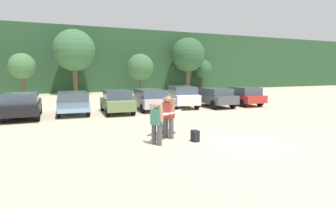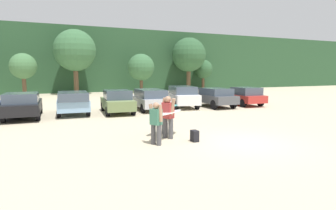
% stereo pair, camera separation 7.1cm
% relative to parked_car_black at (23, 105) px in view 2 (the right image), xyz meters
% --- Properties ---
extents(ground_plane, '(120.00, 120.00, 0.00)m').
position_rel_parked_car_black_xyz_m(ground_plane, '(8.44, -9.89, -0.81)').
color(ground_plane, '#C1B293').
extents(hillside_ridge, '(108.00, 12.00, 8.75)m').
position_rel_parked_car_black_xyz_m(hillside_ridge, '(8.44, 25.78, 3.57)').
color(hillside_ridge, '#284C2D').
rests_on(hillside_ridge, ground_plane).
extents(tree_center_right, '(2.84, 2.84, 4.80)m').
position_rel_parked_car_black_xyz_m(tree_center_right, '(-1.11, 16.02, 2.54)').
color(tree_center_right, brown).
rests_on(tree_center_right, ground_plane).
extents(tree_left, '(5.01, 5.01, 7.83)m').
position_rel_parked_car_black_xyz_m(tree_left, '(4.48, 17.02, 4.49)').
color(tree_left, brown).
rests_on(tree_left, ground_plane).
extents(tree_far_right, '(3.50, 3.50, 5.10)m').
position_rel_parked_car_black_xyz_m(tree_far_right, '(12.60, 16.41, 2.53)').
color(tree_far_right, brown).
rests_on(tree_far_right, ground_plane).
extents(tree_center_left, '(4.87, 4.87, 7.63)m').
position_rel_parked_car_black_xyz_m(tree_center_left, '(20.09, 17.33, 4.35)').
color(tree_center_left, brown).
rests_on(tree_center_left, ground_plane).
extents(tree_right, '(2.86, 2.86, 4.60)m').
position_rel_parked_car_black_xyz_m(tree_right, '(23.22, 18.53, 2.33)').
color(tree_right, brown).
rests_on(tree_right, ground_plane).
extents(parked_car_black, '(2.00, 4.53, 1.53)m').
position_rel_parked_car_black_xyz_m(parked_car_black, '(0.00, 0.00, 0.00)').
color(parked_car_black, black).
rests_on(parked_car_black, ground_plane).
extents(parked_car_sky_blue, '(2.08, 4.71, 1.51)m').
position_rel_parked_car_black_xyz_m(parked_car_sky_blue, '(2.86, 0.43, 0.02)').
color(parked_car_sky_blue, '#84ADD1').
rests_on(parked_car_sky_blue, ground_plane).
extents(parked_car_olive_green, '(2.03, 4.08, 1.55)m').
position_rel_parked_car_black_xyz_m(parked_car_olive_green, '(5.65, -0.15, -0.02)').
color(parked_car_olive_green, '#6B7F4C').
rests_on(parked_car_olive_green, ground_plane).
extents(parked_car_silver, '(2.00, 4.55, 1.51)m').
position_rel_parked_car_black_xyz_m(parked_car_silver, '(8.12, 0.49, -0.00)').
color(parked_car_silver, silver).
rests_on(parked_car_silver, ground_plane).
extents(parked_car_white, '(2.49, 4.47, 1.66)m').
position_rel_parked_car_black_xyz_m(parked_car_white, '(10.91, 0.76, 0.07)').
color(parked_car_white, white).
rests_on(parked_car_white, ground_plane).
extents(parked_car_dark_gray, '(1.99, 4.05, 1.48)m').
position_rel_parked_car_black_xyz_m(parked_car_dark_gray, '(13.38, -0.02, 0.00)').
color(parked_car_dark_gray, '#4C4F54').
rests_on(parked_car_dark_gray, ground_plane).
extents(parked_car_red, '(2.05, 4.58, 1.50)m').
position_rel_parked_car_black_xyz_m(parked_car_red, '(16.26, 0.21, -0.04)').
color(parked_car_red, '#B72D28').
rests_on(parked_car_red, ground_plane).
extents(person_adult, '(0.49, 0.74, 1.77)m').
position_rel_parked_car_black_xyz_m(person_adult, '(5.99, -8.01, 0.19)').
color(person_adult, '#4C4C51').
rests_on(person_adult, ground_plane).
extents(person_child, '(0.31, 0.47, 1.12)m').
position_rel_parked_car_black_xyz_m(person_child, '(6.15, -7.29, -0.18)').
color(person_child, '#4C4C51').
rests_on(person_child, ground_plane).
extents(person_companion, '(0.45, 0.64, 1.62)m').
position_rel_parked_car_black_xyz_m(person_companion, '(5.17, -8.79, 0.11)').
color(person_companion, '#4C4C51').
rests_on(person_companion, ground_plane).
extents(surfboard_white, '(2.05, 1.84, 0.13)m').
position_rel_parked_car_black_xyz_m(surfboard_white, '(6.04, -7.98, 0.26)').
color(surfboard_white, white).
extents(surfboard_teal, '(1.77, 1.30, 0.10)m').
position_rel_parked_car_black_xyz_m(surfboard_teal, '(6.18, -7.29, 0.43)').
color(surfboard_teal, teal).
extents(backpack_dropped, '(0.24, 0.34, 0.45)m').
position_rel_parked_car_black_xyz_m(backpack_dropped, '(6.75, -8.93, -0.58)').
color(backpack_dropped, black).
rests_on(backpack_dropped, ground_plane).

